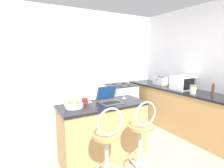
{
  "coord_description": "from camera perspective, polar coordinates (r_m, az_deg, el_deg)",
  "views": [
    {
      "loc": [
        -1.41,
        -1.49,
        1.63
      ],
      "look_at": [
        0.41,
        1.68,
        0.99
      ],
      "focal_mm": 28.0,
      "sensor_mm": 36.0,
      "label": 1
    }
  ],
  "objects": [
    {
      "name": "stove_range",
      "position": [
        4.33,
        3.11,
        -6.0
      ],
      "size": [
        0.62,
        0.61,
        0.9
      ],
      "color": "#9EA3A8",
      "rests_on": "ground_plane"
    },
    {
      "name": "laptop",
      "position": [
        2.69,
        -1.0,
        -4.67
      ],
      "size": [
        0.32,
        0.33,
        0.25
      ],
      "color": "#47474C",
      "rests_on": "breakfast_bar"
    },
    {
      "name": "bar_stool_near",
      "position": [
        2.19,
        -1.59,
        -21.11
      ],
      "size": [
        0.4,
        0.4,
        1.05
      ],
      "color": "silver",
      "rests_on": "ground_plane"
    },
    {
      "name": "wine_glass_tall",
      "position": [
        2.9,
        3.94,
        -2.65
      ],
      "size": [
        0.07,
        0.07,
        0.15
      ],
      "color": "silver",
      "rests_on": "breakfast_bar"
    },
    {
      "name": "storage_jar",
      "position": [
        3.59,
        24.93,
        -1.58
      ],
      "size": [
        0.12,
        0.12,
        0.16
      ],
      "color": "silver",
      "rests_on": "counter_right"
    },
    {
      "name": "breakfast_bar",
      "position": [
        2.78,
        -2.87,
        -15.27
      ],
      "size": [
        1.32,
        0.57,
        0.89
      ],
      "color": "tan",
      "rests_on": "ground_plane"
    },
    {
      "name": "wall_back",
      "position": [
        4.11,
        -9.67,
        5.15
      ],
      "size": [
        12.0,
        0.06,
        2.6
      ],
      "color": "silver",
      "rests_on": "ground_plane"
    },
    {
      "name": "counter_right",
      "position": [
        4.06,
        21.17,
        -7.74
      ],
      "size": [
        0.65,
        2.85,
        0.89
      ],
      "color": "tan",
      "rests_on": "ground_plane"
    },
    {
      "name": "fruit_bowl",
      "position": [
        2.49,
        -12.42,
        -6.78
      ],
      "size": [
        0.25,
        0.25,
        0.1
      ],
      "color": "silver",
      "rests_on": "breakfast_bar"
    },
    {
      "name": "toaster",
      "position": [
        4.39,
        15.42,
        1.03
      ],
      "size": [
        0.21,
        0.31,
        0.18
      ],
      "color": "silver",
      "rests_on": "counter_right"
    },
    {
      "name": "microwave",
      "position": [
        3.93,
        22.23,
        0.39
      ],
      "size": [
        0.45,
        0.35,
        0.28
      ],
      "color": "white",
      "rests_on": "counter_right"
    },
    {
      "name": "wine_glass_short",
      "position": [
        2.69,
        -7.28,
        -3.73
      ],
      "size": [
        0.08,
        0.08,
        0.15
      ],
      "color": "silver",
      "rests_on": "breakfast_bar"
    },
    {
      "name": "mug_red",
      "position": [
        2.65,
        -8.98,
        -5.41
      ],
      "size": [
        0.09,
        0.07,
        0.09
      ],
      "color": "red",
      "rests_on": "breakfast_bar"
    },
    {
      "name": "bar_stool_far",
      "position": [
        2.43,
        9.38,
        -17.85
      ],
      "size": [
        0.4,
        0.4,
        1.05
      ],
      "color": "silver",
      "rests_on": "ground_plane"
    },
    {
      "name": "pepper_mill",
      "position": [
        3.5,
        30.1,
        -1.71
      ],
      "size": [
        0.05,
        0.05,
        0.24
      ],
      "color": "#4C2D19",
      "rests_on": "counter_right"
    }
  ]
}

